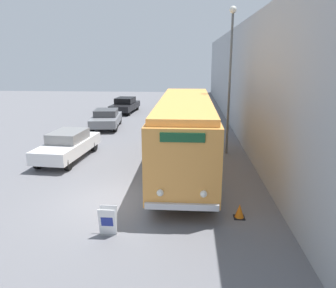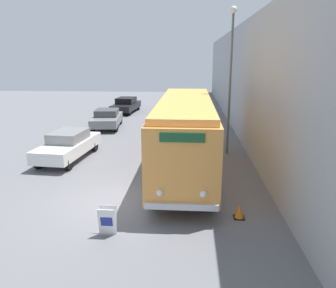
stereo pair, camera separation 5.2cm
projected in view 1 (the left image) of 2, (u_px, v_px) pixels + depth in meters
ground_plane at (112, 202)px, 11.87m from camera, size 80.00×80.00×0.00m
building_wall_right at (244, 82)px, 20.20m from camera, size 0.30×60.00×7.23m
vintage_bus at (185, 131)px, 14.85m from camera, size 2.42×10.61×3.32m
sign_board at (108, 221)px, 9.63m from camera, size 0.51×0.33×0.86m
streetlamp at (231, 64)px, 16.82m from camera, size 0.36×0.36×7.57m
parked_car_near at (68, 145)px, 16.80m from camera, size 2.16×4.80×1.45m
parked_car_mid at (106, 118)px, 24.37m from camera, size 2.31×4.39×1.38m
parked_car_far at (125, 105)px, 31.36m from camera, size 2.23×4.83×1.41m
traffic_cone at (239, 211)px, 10.67m from camera, size 0.36×0.36×0.49m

